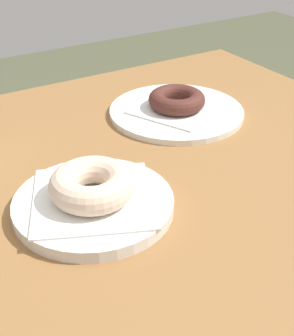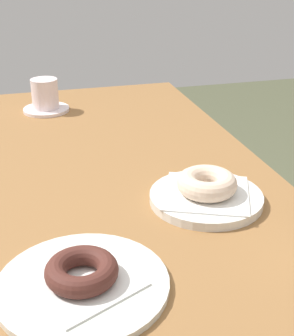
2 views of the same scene
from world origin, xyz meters
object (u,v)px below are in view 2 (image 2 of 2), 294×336
plate_sugar_ring (206,198)px  donut_sugar_ring (207,183)px  plate_chocolate_ring (83,284)px  coffee_cup (45,97)px  donut_chocolate_ring (82,271)px

plate_sugar_ring → donut_sugar_ring: donut_sugar_ring is taller
plate_chocolate_ring → donut_sugar_ring: 0.31m
plate_chocolate_ring → coffee_cup: coffee_cup is taller
donut_chocolate_ring → donut_sugar_ring: 0.30m
plate_chocolate_ring → donut_sugar_ring: size_ratio=2.19×
plate_chocolate_ring → donut_chocolate_ring: donut_chocolate_ring is taller
plate_chocolate_ring → coffee_cup: size_ratio=1.88×
donut_sugar_ring → coffee_cup: bearing=21.4°
plate_sugar_ring → coffee_cup: (0.60, 0.23, 0.03)m
donut_sugar_ring → plate_chocolate_ring: bearing=125.7°
plate_sugar_ring → donut_sugar_ring: (0.00, 0.00, 0.03)m
donut_sugar_ring → coffee_cup: size_ratio=0.85×
plate_sugar_ring → donut_sugar_ring: bearing=0.0°
donut_chocolate_ring → coffee_cup: (0.77, -0.01, 0.01)m
donut_sugar_ring → coffee_cup: 0.64m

